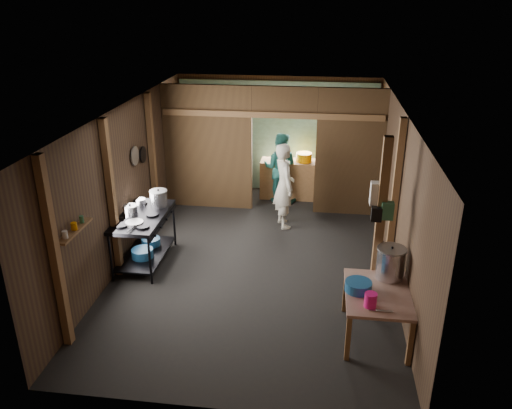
# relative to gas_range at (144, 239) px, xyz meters

# --- Properties ---
(floor) EXTENTS (4.50, 7.00, 0.00)m
(floor) POSITION_rel_gas_range_xyz_m (1.88, 0.37, -0.44)
(floor) COLOR black
(floor) RESTS_ON ground
(ceiling) EXTENTS (4.50, 7.00, 0.00)m
(ceiling) POSITION_rel_gas_range_xyz_m (1.88, 0.37, 2.16)
(ceiling) COLOR #2D2B29
(ceiling) RESTS_ON ground
(wall_back) EXTENTS (4.50, 0.00, 2.60)m
(wall_back) POSITION_rel_gas_range_xyz_m (1.88, 3.87, 0.86)
(wall_back) COLOR #4B3622
(wall_back) RESTS_ON ground
(wall_front) EXTENTS (4.50, 0.00, 2.60)m
(wall_front) POSITION_rel_gas_range_xyz_m (1.88, -3.13, 0.86)
(wall_front) COLOR #4B3622
(wall_front) RESTS_ON ground
(wall_left) EXTENTS (0.00, 7.00, 2.60)m
(wall_left) POSITION_rel_gas_range_xyz_m (-0.37, 0.37, 0.86)
(wall_left) COLOR #4B3622
(wall_left) RESTS_ON ground
(wall_right) EXTENTS (0.00, 7.00, 2.60)m
(wall_right) POSITION_rel_gas_range_xyz_m (4.13, 0.37, 0.86)
(wall_right) COLOR #4B3622
(wall_right) RESTS_ON ground
(partition_left) EXTENTS (1.85, 0.10, 2.60)m
(partition_left) POSITION_rel_gas_range_xyz_m (0.55, 2.57, 0.86)
(partition_left) COLOR brown
(partition_left) RESTS_ON floor
(partition_right) EXTENTS (1.35, 0.10, 2.60)m
(partition_right) POSITION_rel_gas_range_xyz_m (3.46, 2.57, 0.86)
(partition_right) COLOR brown
(partition_right) RESTS_ON floor
(partition_header) EXTENTS (1.30, 0.10, 0.60)m
(partition_header) POSITION_rel_gas_range_xyz_m (2.13, 2.57, 1.86)
(partition_header) COLOR brown
(partition_header) RESTS_ON wall_back
(turquoise_panel) EXTENTS (4.40, 0.06, 2.50)m
(turquoise_panel) POSITION_rel_gas_range_xyz_m (1.88, 3.81, 0.81)
(turquoise_panel) COLOR #88C3C3
(turquoise_panel) RESTS_ON wall_back
(back_counter) EXTENTS (1.20, 0.50, 0.85)m
(back_counter) POSITION_rel_gas_range_xyz_m (2.18, 3.32, -0.01)
(back_counter) COLOR brown
(back_counter) RESTS_ON floor
(wall_clock) EXTENTS (0.20, 0.03, 0.20)m
(wall_clock) POSITION_rel_gas_range_xyz_m (2.13, 3.77, 1.46)
(wall_clock) COLOR white
(wall_clock) RESTS_ON wall_back
(post_left_a) EXTENTS (0.10, 0.12, 2.60)m
(post_left_a) POSITION_rel_gas_range_xyz_m (-0.30, -2.23, 0.86)
(post_left_a) COLOR brown
(post_left_a) RESTS_ON floor
(post_left_b) EXTENTS (0.10, 0.12, 2.60)m
(post_left_b) POSITION_rel_gas_range_xyz_m (-0.30, -0.43, 0.86)
(post_left_b) COLOR brown
(post_left_b) RESTS_ON floor
(post_left_c) EXTENTS (0.10, 0.12, 2.60)m
(post_left_c) POSITION_rel_gas_range_xyz_m (-0.30, 1.57, 0.86)
(post_left_c) COLOR brown
(post_left_c) RESTS_ON floor
(post_right) EXTENTS (0.10, 0.12, 2.60)m
(post_right) POSITION_rel_gas_range_xyz_m (4.06, 0.17, 0.86)
(post_right) COLOR brown
(post_right) RESTS_ON floor
(post_free) EXTENTS (0.12, 0.12, 2.60)m
(post_free) POSITION_rel_gas_range_xyz_m (3.73, -0.93, 0.86)
(post_free) COLOR brown
(post_free) RESTS_ON floor
(cross_beam) EXTENTS (4.40, 0.12, 0.12)m
(cross_beam) POSITION_rel_gas_range_xyz_m (1.88, 2.52, 1.61)
(cross_beam) COLOR brown
(cross_beam) RESTS_ON wall_left
(pan_lid_big) EXTENTS (0.03, 0.34, 0.34)m
(pan_lid_big) POSITION_rel_gas_range_xyz_m (-0.33, 0.77, 1.21)
(pan_lid_big) COLOR gray
(pan_lid_big) RESTS_ON wall_left
(pan_lid_small) EXTENTS (0.03, 0.30, 0.30)m
(pan_lid_small) POSITION_rel_gas_range_xyz_m (-0.33, 1.17, 1.11)
(pan_lid_small) COLOR black
(pan_lid_small) RESTS_ON wall_left
(wall_shelf) EXTENTS (0.14, 0.80, 0.03)m
(wall_shelf) POSITION_rel_gas_range_xyz_m (-0.27, -1.73, 0.96)
(wall_shelf) COLOR brown
(wall_shelf) RESTS_ON wall_left
(jar_white) EXTENTS (0.07, 0.07, 0.10)m
(jar_white) POSITION_rel_gas_range_xyz_m (-0.27, -1.98, 1.03)
(jar_white) COLOR white
(jar_white) RESTS_ON wall_shelf
(jar_yellow) EXTENTS (0.08, 0.08, 0.10)m
(jar_yellow) POSITION_rel_gas_range_xyz_m (-0.27, -1.73, 1.03)
(jar_yellow) COLOR orange
(jar_yellow) RESTS_ON wall_shelf
(jar_green) EXTENTS (0.06, 0.06, 0.10)m
(jar_green) POSITION_rel_gas_range_xyz_m (-0.27, -1.51, 1.03)
(jar_green) COLOR #336F4A
(jar_green) RESTS_ON wall_shelf
(bag_white) EXTENTS (0.22, 0.15, 0.32)m
(bag_white) POSITION_rel_gas_range_xyz_m (3.68, -0.85, 1.34)
(bag_white) COLOR white
(bag_white) RESTS_ON post_free
(bag_green) EXTENTS (0.16, 0.12, 0.24)m
(bag_green) POSITION_rel_gas_range_xyz_m (3.80, -0.99, 1.16)
(bag_green) COLOR #336F4A
(bag_green) RESTS_ON post_free
(bag_black) EXTENTS (0.14, 0.10, 0.20)m
(bag_black) POSITION_rel_gas_range_xyz_m (3.66, -1.01, 1.11)
(bag_black) COLOR black
(bag_black) RESTS_ON post_free
(gas_range) EXTENTS (0.76, 1.49, 0.88)m
(gas_range) POSITION_rel_gas_range_xyz_m (0.00, 0.00, 0.00)
(gas_range) COLOR black
(gas_range) RESTS_ON floor
(prep_table) EXTENTS (0.84, 1.15, 0.68)m
(prep_table) POSITION_rel_gas_range_xyz_m (3.71, -1.56, -0.10)
(prep_table) COLOR tan
(prep_table) RESTS_ON floor
(stove_pot_large) EXTENTS (0.32, 0.32, 0.31)m
(stove_pot_large) POSITION_rel_gas_range_xyz_m (0.17, 0.39, 0.58)
(stove_pot_large) COLOR #B7B7C0
(stove_pot_large) RESTS_ON gas_range
(stove_pot_med) EXTENTS (0.26, 0.26, 0.21)m
(stove_pot_med) POSITION_rel_gas_range_xyz_m (-0.17, -0.07, 0.52)
(stove_pot_med) COLOR #B7B7C0
(stove_pot_med) RESTS_ON gas_range
(stove_saucepan) EXTENTS (0.20, 0.20, 0.11)m
(stove_saucepan) POSITION_rel_gas_range_xyz_m (-0.17, 0.41, 0.49)
(stove_saucepan) COLOR #B7B7C0
(stove_saucepan) RESTS_ON gas_range
(frying_pan) EXTENTS (0.34, 0.53, 0.07)m
(frying_pan) POSITION_rel_gas_range_xyz_m (0.00, -0.37, 0.46)
(frying_pan) COLOR gray
(frying_pan) RESTS_ON gas_range
(blue_tub_front) EXTENTS (0.36, 0.36, 0.15)m
(blue_tub_front) POSITION_rel_gas_range_xyz_m (0.00, -0.15, -0.19)
(blue_tub_front) COLOR #1F5A91
(blue_tub_front) RESTS_ON gas_range
(blue_tub_back) EXTENTS (0.32, 0.32, 0.13)m
(blue_tub_back) POSITION_rel_gas_range_xyz_m (0.00, 0.29, -0.20)
(blue_tub_back) COLOR #1F5A91
(blue_tub_back) RESTS_ON gas_range
(stock_pot) EXTENTS (0.46, 0.46, 0.46)m
(stock_pot) POSITION_rel_gas_range_xyz_m (3.89, -1.16, 0.45)
(stock_pot) COLOR #B7B7C0
(stock_pot) RESTS_ON prep_table
(wash_basin) EXTENTS (0.47, 0.47, 0.13)m
(wash_basin) POSITION_rel_gas_range_xyz_m (3.45, -1.55, 0.31)
(wash_basin) COLOR #1F5A91
(wash_basin) RESTS_ON prep_table
(pink_bucket) EXTENTS (0.17, 0.17, 0.19)m
(pink_bucket) POSITION_rel_gas_range_xyz_m (3.58, -1.91, 0.33)
(pink_bucket) COLOR #FB1985
(pink_bucket) RESTS_ON prep_table
(knife) EXTENTS (0.30, 0.04, 0.01)m
(knife) POSITION_rel_gas_range_xyz_m (3.71, -1.99, 0.25)
(knife) COLOR #B7B7C0
(knife) RESTS_ON prep_table
(yellow_tub) EXTENTS (0.35, 0.35, 0.19)m
(yellow_tub) POSITION_rel_gas_range_xyz_m (2.53, 3.32, 0.51)
(yellow_tub) COLOR orange
(yellow_tub) RESTS_ON back_counter
(cook) EXTENTS (0.60, 0.72, 1.68)m
(cook) POSITION_rel_gas_range_xyz_m (2.21, 1.78, 0.40)
(cook) COLOR silver
(cook) RESTS_ON floor
(worker_back) EXTENTS (0.82, 0.67, 1.54)m
(worker_back) POSITION_rel_gas_range_xyz_m (2.03, 3.05, 0.33)
(worker_back) COLOR #246C64
(worker_back) RESTS_ON floor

